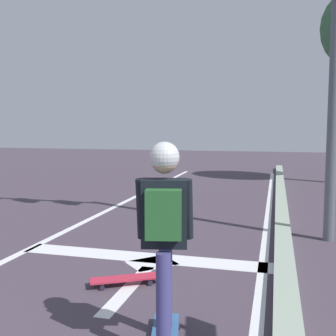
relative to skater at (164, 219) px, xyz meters
The scene contains 8 objects.
lane_line_center 3.72m from the skater, 135.07° to the left, with size 0.12×20.00×0.01m, color silver.
lane_line_curbside 2.81m from the skater, 74.96° to the left, with size 0.12×20.00×0.01m, color silver.
stop_bar 2.47m from the skater, 112.24° to the left, with size 3.36×0.40×0.01m, color silver.
lane_arrow_stem 1.61m from the skater, 123.28° to the left, with size 0.16×1.40×0.01m, color silver.
lane_arrow_head 2.26m from the skater, 109.88° to the left, with size 0.56×0.44×0.01m, color silver.
curb_strip 2.86m from the skater, 69.82° to the left, with size 0.24×24.00×0.14m, color #94A290.
skater is the anchor object (origin of this frame).
spare_skateboard 1.67m from the skater, 123.62° to the left, with size 0.75×0.54×0.08m.
Camera 1 is at (2.85, 0.55, 1.71)m, focal length 43.86 mm.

